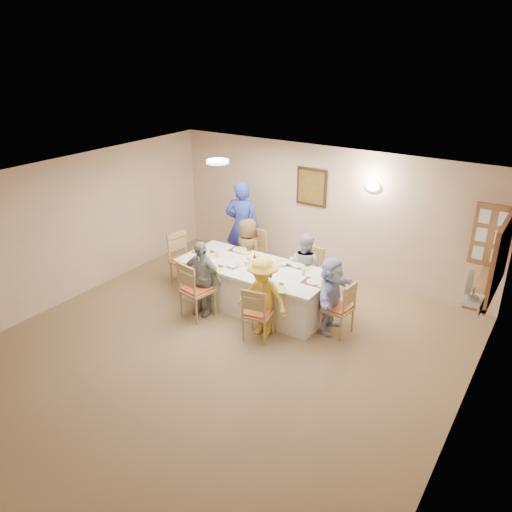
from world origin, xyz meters
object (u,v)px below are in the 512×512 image
Objects in this scene: desk_fan at (472,288)px; chair_back_left at (251,257)px; chair_front_left at (197,289)px; diner_front_right at (263,297)px; condiment_ketchup at (255,259)px; diner_back_right at (305,267)px; diner_front_left at (201,278)px; chair_front_right at (258,312)px; diner_right_end at (331,295)px; chair_left_end at (185,260)px; diner_back_left at (248,252)px; serving_hatch at (501,256)px; dining_table at (255,286)px; chair_right_end at (338,307)px; caregiver at (242,226)px; chair_back_right at (308,273)px.

desk_fan reaches higher than chair_back_left.
desk_fan is at bearing -166.28° from chair_front_left.
diner_front_right reaches higher than chair_front_left.
condiment_ketchup is at bearing 170.50° from desk_fan.
diner_back_right is 1.36m from diner_front_right.
chair_front_left is 1.91m from diner_back_right.
chair_front_right is at bearing -9.88° from diner_front_left.
chair_front_right is at bearing 128.55° from diner_right_end.
diner_back_left is (0.95, 0.68, 0.14)m from chair_left_end.
serving_hatch is 3.43m from diner_front_right.
dining_table is 1.55m from chair_right_end.
dining_table is 2.05× the size of diner_back_left.
caregiver is at bearing 132.82° from condiment_ketchup.
caregiver is at bearing 132.40° from dining_table.
diner_back_right is 0.96× the size of diner_front_right.
desk_fan is 3.34m from chair_back_right.
diner_right_end is (2.97, 0.00, 0.12)m from chair_left_end.
serving_hatch reaches higher than chair_back_left.
desk_fan is at bearing -2.17° from diner_front_left.
chair_left_end is (-1.55, 0.00, 0.12)m from dining_table.
diner_front_right reaches higher than chair_back_right.
chair_back_left is 0.19m from diner_back_left.
caregiver reaches higher than diner_front_right.
dining_table is at bearing 171.14° from desk_fan.
desk_fan reaches higher than condiment_ketchup.
diner_back_right is at bearing -169.12° from diner_back_left.
chair_right_end is (2.15, 0.80, -0.06)m from chair_front_left.
desk_fan reaches higher than chair_left_end.
caregiver is (-1.05, 1.15, 0.53)m from dining_table.
chair_front_right is 1.92m from diner_back_left.
chair_back_left is 0.70m from caregiver.
serving_hatch is at bearing -173.30° from diner_back_right.
desk_fan reaches higher than diner_back_left.
caregiver is at bearing -66.98° from chair_front_left.
dining_table is 1.45× the size of caregiver.
diner_back_right is 1.07m from diner_right_end.
diner_right_end reaches higher than dining_table.
chair_front_left is at bearing 55.12° from diner_back_right.
chair_front_right is (-2.96, -1.61, -1.05)m from serving_hatch.
chair_front_right is at bearing -43.32° from chair_right_end.
chair_left_end is 1.57m from condiment_ketchup.
serving_hatch is at bearing -75.01° from diner_right_end.
chair_back_right is 1.03× the size of chair_front_right.
chair_back_right is 0.71× the size of diner_front_right.
diner_right_end is (0.82, -0.80, 0.16)m from chair_back_right.
chair_right_end is at bearing -1.60° from condiment_ketchup.
serving_hatch reaches higher than chair_front_left.
diner_back_right reaches higher than chair_front_left.
diner_back_left reaches higher than chair_front_left.
serving_hatch is at bearing 7.55° from chair_back_right.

